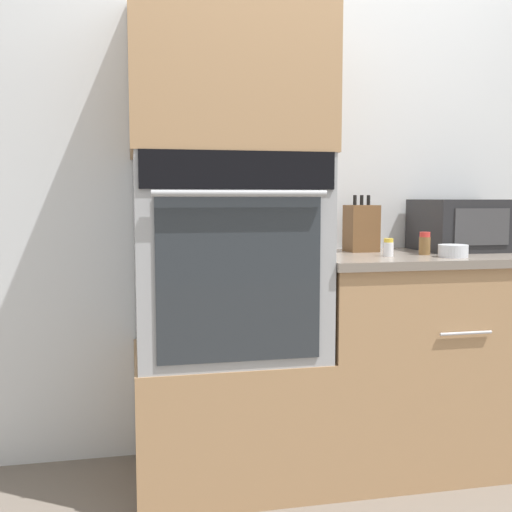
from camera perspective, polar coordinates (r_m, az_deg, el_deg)
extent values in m
plane|color=#6B6056|center=(2.52, 7.69, -22.29)|extent=(12.00, 12.00, 0.00)
cube|color=silver|center=(2.83, 3.74, 7.07)|extent=(8.00, 0.05, 2.50)
cube|color=#A87F56|center=(2.59, -2.74, -14.89)|extent=(0.76, 0.60, 0.54)
cube|color=#9EA0A5|center=(2.44, -2.81, 0.06)|extent=(0.73, 0.59, 0.80)
cube|color=black|center=(2.13, -1.59, 8.20)|extent=(0.70, 0.01, 0.14)
cube|color=orange|center=(2.13, -1.57, 8.20)|extent=(0.09, 0.00, 0.03)
cube|color=#282D33|center=(2.15, -1.56, -2.22)|extent=(0.60, 0.01, 0.60)
cylinder|color=#9EA0A5|center=(2.10, -1.43, 5.98)|extent=(0.62, 0.02, 0.02)
cube|color=#A87F56|center=(2.48, -2.89, 17.16)|extent=(0.76, 0.60, 0.66)
cube|color=#A87F56|center=(2.81, 15.90, -9.63)|extent=(1.04, 0.60, 0.90)
cube|color=slate|center=(2.73, 16.16, -0.11)|extent=(1.06, 0.63, 0.03)
cylinder|color=#B7B7BC|center=(2.50, 19.36, -6.95)|extent=(0.22, 0.01, 0.01)
cube|color=#232326|center=(2.93, 19.25, 2.81)|extent=(0.42, 0.36, 0.23)
cube|color=#3D3D3F|center=(2.76, 20.74, 2.62)|extent=(0.26, 0.01, 0.16)
cube|color=brown|center=(2.75, 9.99, 2.62)|extent=(0.13, 0.14, 0.21)
cylinder|color=black|center=(2.73, 9.40, 5.27)|extent=(0.02, 0.02, 0.04)
cylinder|color=black|center=(2.74, 10.03, 5.27)|extent=(0.02, 0.02, 0.04)
cylinder|color=black|center=(2.76, 10.66, 5.26)|extent=(0.02, 0.02, 0.04)
cylinder|color=silver|center=(2.57, 18.26, 0.47)|extent=(0.12, 0.12, 0.05)
cylinder|color=silver|center=(2.54, 12.50, 0.63)|extent=(0.04, 0.04, 0.06)
cylinder|color=gold|center=(2.53, 12.51, 1.47)|extent=(0.04, 0.04, 0.02)
cylinder|color=silver|center=(2.84, 11.09, 1.31)|extent=(0.04, 0.04, 0.07)
cylinder|color=#B7B7BC|center=(2.84, 11.11, 2.23)|extent=(0.04, 0.04, 0.02)
cylinder|color=brown|center=(2.64, 15.76, 0.93)|extent=(0.05, 0.05, 0.08)
cylinder|color=red|center=(2.64, 15.79, 1.98)|extent=(0.04, 0.04, 0.02)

